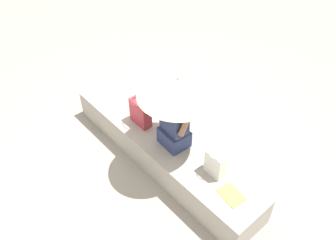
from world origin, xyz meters
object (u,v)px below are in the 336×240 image
Objects in this scene: handbag_black at (140,112)px; magazine at (231,195)px; parasol at (178,87)px; tote_bag_canvas at (215,163)px; person_seated at (174,120)px.

handbag_black reaches higher than magazine.
parasol is 3.59× the size of magazine.
handbag_black reaches higher than tote_bag_canvas.
handbag_black is at bearing -175.12° from tote_bag_canvas.
tote_bag_canvas reaches higher than magazine.
magazine is at bearing -3.99° from parasol.
magazine is at bearing 0.51° from handbag_black.
tote_bag_canvas is 0.37m from magazine.
person_seated reaches higher than tote_bag_canvas.
parasol reaches higher than handbag_black.
parasol is at bearing 7.52° from handbag_black.
person_seated is 0.60m from handbag_black.
handbag_black is (-0.56, -0.07, -0.20)m from person_seated.
tote_bag_canvas is (0.61, 0.02, -0.71)m from parasol.
person_seated is at bearing -170.77° from parasol.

